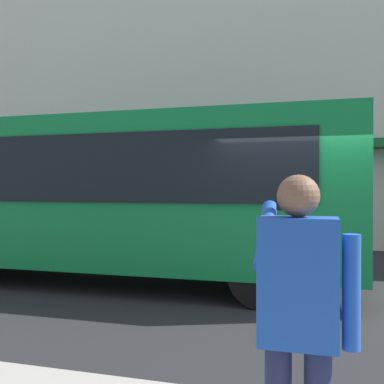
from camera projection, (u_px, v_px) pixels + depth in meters
ground_plane at (303, 303)px, 6.77m from camera, size 60.00×60.00×0.00m
building_facade_far at (310, 49)px, 13.25m from camera, size 28.00×1.55×12.00m
red_bus at (109, 193)px, 8.32m from camera, size 9.05×2.54×3.08m
pedestrian_photographer at (299, 311)px, 2.27m from camera, size 0.53×0.52×1.70m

